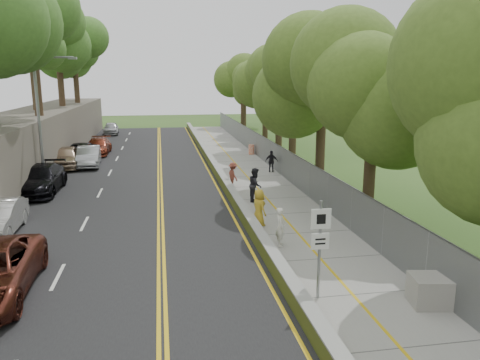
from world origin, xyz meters
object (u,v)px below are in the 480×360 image
concrete_block (433,291)px  painter_0 (259,208)px  streetlight (42,112)px  signpost (320,239)px  construction_barrel (251,150)px  person_far (272,161)px

concrete_block → painter_0: size_ratio=0.78×
concrete_block → painter_0: 9.08m
streetlight → concrete_block: size_ratio=6.02×
streetlight → signpost: streetlight is taller
painter_0 → construction_barrel: bearing=-30.3°
signpost → painter_0: (-0.30, 7.36, -1.06)m
construction_barrel → painter_0: painter_0 is taller
person_far → construction_barrel: bearing=-74.5°
signpost → concrete_block: 3.70m
signpost → concrete_block: size_ratio=2.33×
streetlight → signpost: (11.51, -17.02, -2.68)m
signpost → construction_barrel: size_ratio=3.66×
painter_0 → person_far: size_ratio=1.10×
streetlight → painter_0: (11.21, -9.65, -3.74)m
construction_barrel → concrete_block: size_ratio=0.64×
signpost → person_far: 19.55m
construction_barrel → concrete_block: (0.00, -28.21, 0.02)m
construction_barrel → concrete_block: 28.21m
construction_barrel → signpost: bearing=-96.8°
signpost → painter_0: bearing=92.3°
concrete_block → painter_0: (-3.55, 8.35, 0.41)m
construction_barrel → concrete_block: bearing=-90.0°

